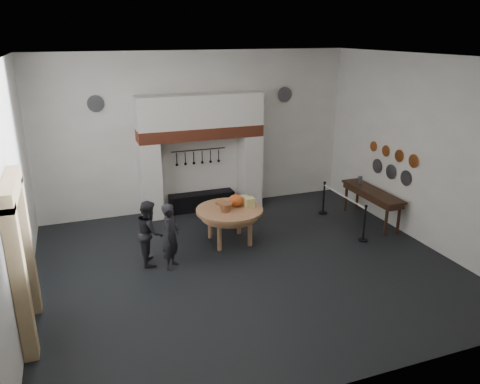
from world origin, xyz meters
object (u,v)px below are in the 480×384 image
object	(u,v)px
work_table	(229,210)
side_table	(372,191)
barrier_post_far	(324,198)
visitor_near	(171,236)
barrier_post_near	(364,224)
iron_range	(202,201)
visitor_far	(150,232)

from	to	relation	value
work_table	side_table	distance (m)	4.06
side_table	barrier_post_far	xyz separation A→B (m)	(-0.90, 0.99, -0.42)
visitor_near	barrier_post_near	xyz separation A→B (m)	(4.79, -0.28, -0.30)
iron_range	side_table	bearing A→B (deg)	-31.28
work_table	visitor_near	bearing A→B (deg)	-153.37
visitor_far	barrier_post_near	distance (m)	5.24
iron_range	side_table	size ratio (longest dim) A/B	0.86
work_table	side_table	bearing A→B (deg)	-1.20
iron_range	work_table	xyz separation A→B (m)	(0.04, -2.41, 0.59)
work_table	barrier_post_near	bearing A→B (deg)	-19.19
iron_range	barrier_post_far	size ratio (longest dim) A/B	2.11
work_table	barrier_post_far	world-z (taller)	barrier_post_far
barrier_post_far	visitor_far	bearing A→B (deg)	-165.76
visitor_far	barrier_post_far	xyz separation A→B (m)	(5.19, 1.32, -0.29)
visitor_near	work_table	bearing A→B (deg)	-30.44
work_table	barrier_post_far	distance (m)	3.31
iron_range	barrier_post_near	xyz separation A→B (m)	(3.20, -3.51, 0.20)
iron_range	visitor_near	xyz separation A→B (m)	(-1.59, -3.22, 0.50)
iron_range	visitor_near	bearing A→B (deg)	-116.29
iron_range	visitor_far	size ratio (longest dim) A/B	1.29
iron_range	work_table	bearing A→B (deg)	-89.11
work_table	visitor_near	distance (m)	1.82
work_table	visitor_near	world-z (taller)	visitor_near
visitor_near	side_table	size ratio (longest dim) A/B	0.68
side_table	barrier_post_near	world-z (taller)	same
barrier_post_far	side_table	bearing A→B (deg)	-47.51
side_table	barrier_post_far	size ratio (longest dim) A/B	2.44
work_table	barrier_post_near	size ratio (longest dim) A/B	1.83
barrier_post_near	barrier_post_far	bearing A→B (deg)	90.00
side_table	barrier_post_far	distance (m)	1.40
visitor_near	barrier_post_near	distance (m)	4.81
visitor_far	side_table	distance (m)	6.10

